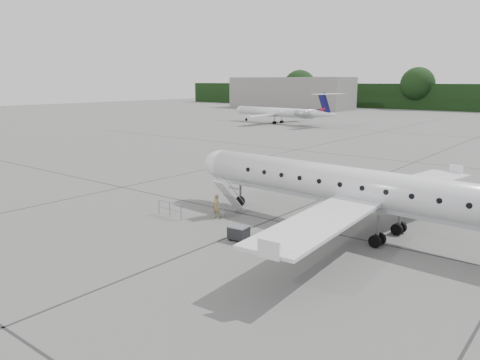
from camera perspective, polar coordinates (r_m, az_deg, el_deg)
The scene contains 8 objects.
ground at distance 26.72m, azimuth 6.90°, elevation -7.37°, with size 320.00×320.00×0.00m, color slate.
terminal_building at distance 155.65m, azimuth 6.17°, elevation 10.50°, with size 40.00×14.00×10.00m, color slate.
main_regional_jet at distance 27.45m, azimuth 16.06°, elevation 1.12°, with size 30.13×21.70×7.73m, color silver, non-canonical shape.
airstair at distance 31.29m, azimuth -1.30°, elevation -2.08°, with size 0.85×2.18×2.42m, color silver, non-canonical shape.
passenger at distance 30.53m, azimuth -2.89°, elevation -3.26°, with size 0.58×0.38×1.59m, color olive.
safety_railing at distance 31.19m, azimuth -8.56°, elevation -3.61°, with size 2.20×0.08×1.00m, color gray, non-canonical shape.
baggage_cart at distance 26.47m, azimuth -0.17°, elevation -6.43°, with size 1.04×0.84×0.90m, color black, non-canonical shape.
bg_regional_left at distance 100.35m, azimuth 4.29°, elevation 8.79°, with size 25.10×18.07×6.58m, color silver, non-canonical shape.
Camera 1 is at (13.01, -21.61, 8.81)m, focal length 35.00 mm.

